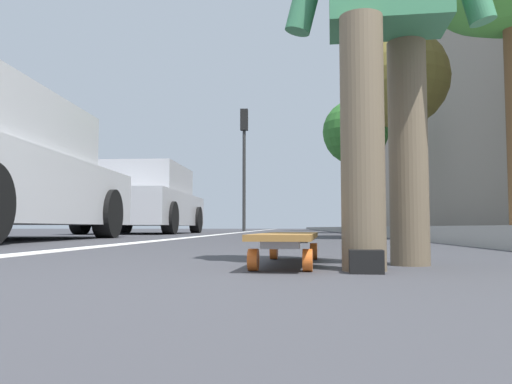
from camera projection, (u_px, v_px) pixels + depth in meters
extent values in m
plane|color=#38383D|center=(281.00, 234.00, 10.86)|extent=(80.00, 80.00, 0.00)
cube|color=silver|center=(258.00, 231.00, 20.89)|extent=(52.00, 0.16, 0.01)
cube|color=#9E9B93|center=(371.00, 229.00, 18.61)|extent=(52.00, 3.20, 0.15)
cube|color=gray|center=(427.00, 109.00, 22.74)|extent=(40.00, 1.20, 10.74)
cylinder|color=orange|center=(274.00, 251.00, 2.20)|extent=(0.07, 0.04, 0.07)
cylinder|color=orange|center=(314.00, 251.00, 2.18)|extent=(0.07, 0.04, 0.07)
cylinder|color=orange|center=(253.00, 260.00, 1.61)|extent=(0.07, 0.04, 0.07)
cylinder|color=orange|center=(308.00, 260.00, 1.59)|extent=(0.07, 0.04, 0.07)
cube|color=silver|center=(294.00, 240.00, 2.19)|extent=(0.07, 0.12, 0.02)
cube|color=silver|center=(280.00, 245.00, 1.60)|extent=(0.07, 0.12, 0.02)
cube|color=olive|center=(288.00, 236.00, 1.90)|extent=(0.85, 0.26, 0.02)
cylinder|color=brown|center=(362.00, 142.00, 1.64)|extent=(0.14, 0.14, 0.82)
cylinder|color=brown|center=(408.00, 152.00, 1.87)|extent=(0.14, 0.14, 0.82)
cube|color=black|center=(364.00, 260.00, 1.62)|extent=(0.27, 0.12, 0.07)
cube|color=#4C606B|center=(32.00, 144.00, 6.36)|extent=(0.08, 1.61, 0.51)
cylinder|color=black|center=(108.00, 214.00, 6.57)|extent=(0.63, 0.24, 0.62)
cube|color=#B7B7BC|center=(145.00, 210.00, 11.32)|extent=(4.29, 1.89, 0.70)
cube|color=#B7B7BC|center=(143.00, 180.00, 11.22)|extent=(2.36, 1.73, 0.60)
cube|color=#4C606B|center=(158.00, 184.00, 12.39)|extent=(0.05, 1.65, 0.51)
cylinder|color=black|center=(125.00, 220.00, 12.69)|extent=(0.64, 0.22, 0.64)
cylinder|color=black|center=(196.00, 220.00, 12.56)|extent=(0.64, 0.22, 0.64)
cylinder|color=black|center=(81.00, 218.00, 10.05)|extent=(0.64, 0.22, 0.64)
cylinder|color=black|center=(170.00, 218.00, 9.92)|extent=(0.64, 0.22, 0.64)
cylinder|color=#2D2D2D|center=(244.00, 180.00, 19.11)|extent=(0.12, 0.12, 3.77)
cube|color=black|center=(244.00, 120.00, 19.26)|extent=(0.24, 0.28, 0.80)
sphere|color=#360606|center=(244.00, 114.00, 19.41)|extent=(0.16, 0.16, 0.16)
sphere|color=gold|center=(244.00, 121.00, 19.39)|extent=(0.16, 0.16, 0.16)
sphere|color=black|center=(244.00, 127.00, 19.37)|extent=(0.16, 0.16, 0.16)
cylinder|color=brown|center=(401.00, 173.00, 11.60)|extent=(0.25, 0.25, 2.75)
sphere|color=olive|center=(399.00, 78.00, 11.75)|extent=(2.27, 2.27, 2.27)
cylinder|color=brown|center=(356.00, 193.00, 19.57)|extent=(0.29, 0.29, 2.92)
sphere|color=#2D6B28|center=(355.00, 132.00, 19.73)|extent=(2.50, 2.50, 2.50)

